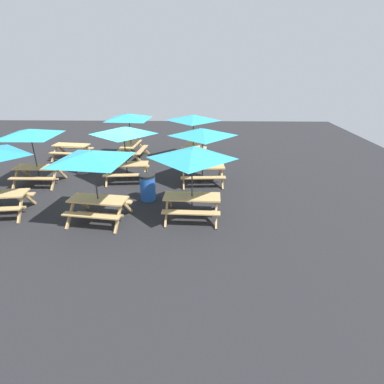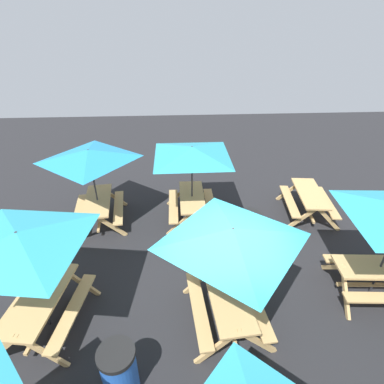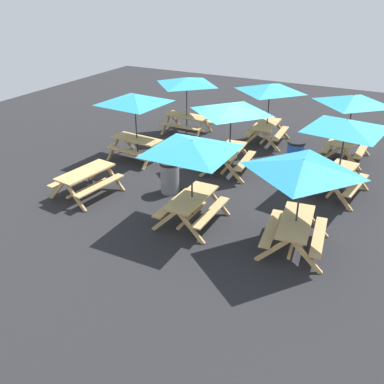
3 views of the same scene
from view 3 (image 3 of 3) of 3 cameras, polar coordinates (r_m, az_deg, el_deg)
name	(u,v)px [view 3 (image 3 of 3)]	position (r m, az deg, el deg)	size (l,w,h in m)	color
ground_plane	(230,174)	(14.20, 5.06, 2.46)	(28.40, 28.40, 0.00)	#232326
picnic_table_0	(192,152)	(10.49, 0.00, 5.31)	(2.83, 2.83, 2.34)	tan
picnic_table_1	(302,173)	(9.69, 14.48, 2.53)	(2.24, 2.24, 2.34)	tan
picnic_table_2	(353,104)	(15.63, 20.64, 10.88)	(2.08, 2.08, 2.34)	tan
picnic_table_3	(187,85)	(17.42, -0.73, 14.06)	(2.05, 2.05, 2.34)	tan
picnic_table_4	(231,113)	(13.74, 5.24, 10.45)	(2.17, 2.17, 2.34)	tan
picnic_table_5	(86,177)	(12.93, -13.96, 1.91)	(1.95, 1.71, 0.81)	tan
picnic_table_6	(345,130)	(12.79, 19.78, 7.73)	(2.80, 2.80, 2.34)	tan
picnic_table_7	(270,92)	(16.57, 10.33, 12.98)	(2.11, 2.11, 2.34)	tan
picnic_table_8	(135,104)	(14.85, -7.64, 11.58)	(2.82, 2.82, 2.34)	tan
trash_bin_gray	(170,177)	(12.75, -2.97, 2.03)	(0.59, 0.59, 0.98)	gray
trash_bin_blue	(295,155)	(14.75, 13.58, 4.81)	(0.59, 0.59, 0.98)	blue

